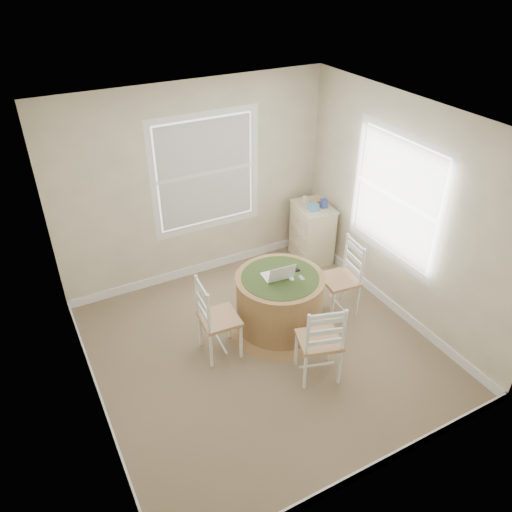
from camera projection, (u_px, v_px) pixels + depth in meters
room at (270, 241)px, 5.13m from camera, size 3.64×3.64×2.64m
round_table at (279, 300)px, 5.76m from camera, size 1.19×1.19×0.73m
chair_left at (219, 318)px, 5.37m from camera, size 0.43×0.45×0.95m
chair_near at (319, 340)px, 5.08m from camera, size 0.52×0.51×0.95m
chair_right at (339, 279)px, 5.99m from camera, size 0.44×0.46×0.95m
laptop at (278, 275)px, 5.57m from camera, size 0.34×0.30×0.22m
mouse at (291, 278)px, 5.55m from camera, size 0.06×0.10×0.03m
phone at (302, 278)px, 5.57m from camera, size 0.05×0.09×0.02m
keys at (297, 270)px, 5.69m from camera, size 0.06×0.05×0.02m
corner_chest at (312, 233)px, 7.05m from camera, size 0.55×0.68×0.84m
tissue_box at (313, 207)px, 6.69m from camera, size 0.13×0.13×0.10m
box_yellow at (316, 202)px, 6.87m from camera, size 0.16×0.12×0.06m
box_blue at (325, 204)px, 6.75m from camera, size 0.09×0.09×0.12m
cup_cream at (304, 199)px, 6.90m from camera, size 0.07×0.07×0.09m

